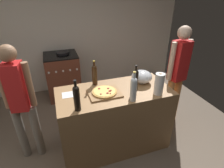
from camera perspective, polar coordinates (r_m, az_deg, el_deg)
The scene contains 15 objects.
ground_plane at distance 3.41m, azimuth -5.70°, elevation -10.33°, with size 4.71×3.21×0.02m, color #6B5B4C.
kitchen_wall_rear at distance 4.10m, azimuth -11.27°, elevation 16.28°, with size 4.71×0.10×2.60m, color silver.
counter at distance 2.61m, azimuth 0.72°, elevation -10.94°, with size 1.49×0.69×0.92m, color #9E7247.
cutting_board at distance 2.28m, azimuth -2.50°, elevation -2.86°, with size 0.40×0.32×0.02m, color #9E7247.
pizza at distance 2.27m, azimuth -2.49°, elevation -2.41°, with size 0.31×0.31×0.03m.
mixing_bowl at distance 2.55m, azimuth 9.36°, elevation 2.31°, with size 0.29×0.29×0.17m.
paper_towel_roll at distance 2.29m, azimuth 14.60°, elevation -0.01°, with size 0.11×0.11×0.28m.
wine_bottle_green at distance 2.44m, azimuth -5.51°, elevation 3.14°, with size 0.07×0.07×0.35m.
wine_bottle_clear at distance 1.94m, azimuth -11.06°, elevation -4.04°, with size 0.07×0.07×0.36m.
wine_bottle_amber at distance 2.30m, azimuth 7.38°, elevation 1.46°, with size 0.07×0.07×0.35m.
wine_bottle_dark at distance 2.09m, azimuth 6.79°, elevation -1.23°, with size 0.08×0.08×0.37m.
recipe_sheet at distance 2.32m, azimuth -12.87°, elevation -3.21°, with size 0.21×0.15×0.00m, color white.
stove at distance 3.94m, azimuth -15.11°, elevation 2.55°, with size 0.65×0.64×0.97m.
person_in_stripes at distance 2.45m, azimuth -26.89°, elevation -4.61°, with size 0.36×0.23×1.58m.
person_in_red at distance 3.00m, azimuth 19.91°, elevation 3.83°, with size 0.40×0.24×1.64m.
Camera 1 is at (-0.54, -1.32, 2.10)m, focal length 29.06 mm.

